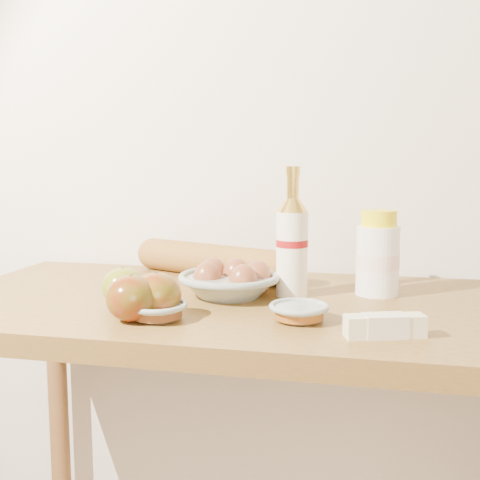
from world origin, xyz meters
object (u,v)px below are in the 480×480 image
cream_bottle (378,256)px  egg_bowl (230,282)px  table (243,361)px  baguette (215,261)px  bourbon_bottle (292,244)px

cream_bottle → egg_bowl: size_ratio=0.74×
table → egg_bowl: size_ratio=5.24×
cream_bottle → baguette: bearing=-173.6°
baguette → bourbon_bottle: bearing=-16.1°
table → cream_bottle: bearing=22.0°
baguette → cream_bottle: bearing=5.5°
table → baguette: (-0.11, 0.20, 0.16)m
cream_bottle → egg_bowl: cream_bottle is taller
table → bourbon_bottle: size_ratio=4.71×
bourbon_bottle → baguette: (-0.20, 0.15, -0.07)m
table → bourbon_bottle: bourbon_bottle is taller
table → baguette: size_ratio=2.69×
egg_bowl → table: bearing=-34.2°
bourbon_bottle → baguette: bourbon_bottle is taller
table → egg_bowl: bearing=145.8°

